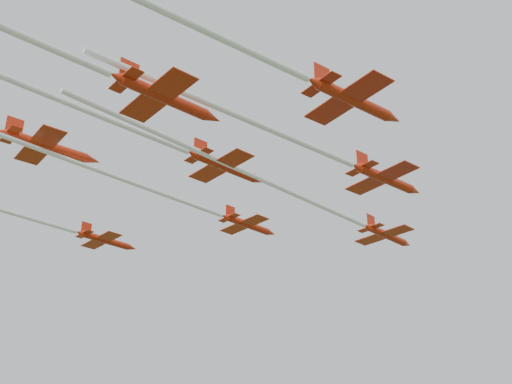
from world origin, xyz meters
The scene contains 6 objects.
jet_lead centered at (0.37, 6.03, 50.00)m, with size 20.87×58.93×2.78m.
jet_row2_left centered at (-17.25, -10.47, 49.92)m, with size 22.60×62.16×2.47m.
jet_row2_right centered at (8.10, -8.84, 48.60)m, with size 19.96×42.85×2.86m.
jet_row3_mid centered at (-11.32, -27.38, 50.00)m, with size 25.78×65.35×2.84m.
jet_row3_right centered at (10.63, -28.83, 47.56)m, with size 22.15×44.47×2.84m.
jet_row4_right centered at (-4.17, -38.63, 47.33)m, with size 20.25×46.43×2.86m.
Camera 1 is at (31.23, -68.89, 12.98)m, focal length 45.00 mm.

